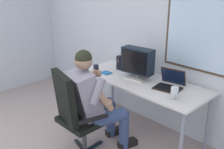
{
  "coord_description": "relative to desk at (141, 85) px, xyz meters",
  "views": [
    {
      "loc": [
        1.99,
        -0.57,
        1.98
      ],
      "look_at": [
        -0.13,
        1.47,
        0.91
      ],
      "focal_mm": 42.76,
      "sensor_mm": 36.0,
      "label": 1
    }
  ],
  "objects": [
    {
      "name": "wine_glass",
      "position": [
        0.61,
        -0.18,
        0.16
      ],
      "size": [
        0.08,
        0.08,
        0.14
      ],
      "color": "silver",
      "rests_on": "desk"
    },
    {
      "name": "crt_monitor",
      "position": [
        -0.07,
        0.01,
        0.3
      ],
      "size": [
        0.43,
        0.24,
        0.4
      ],
      "color": "beige",
      "rests_on": "desk"
    },
    {
      "name": "person_seated",
      "position": [
        -0.12,
        -0.67,
        -0.02
      ],
      "size": [
        0.62,
        0.84,
        1.27
      ],
      "color": "#354776",
      "rests_on": "ground"
    },
    {
      "name": "cd_case",
      "position": [
        -0.5,
        -0.14,
        0.07
      ],
      "size": [
        0.14,
        0.13,
        0.01
      ],
      "color": "#0F64B8",
      "rests_on": "desk"
    },
    {
      "name": "wall_rear",
      "position": [
        0.05,
        0.41,
        0.72
      ],
      "size": [
        5.47,
        0.08,
        2.81
      ],
      "color": "silver",
      "rests_on": "ground"
    },
    {
      "name": "office_chair",
      "position": [
        -0.17,
        -0.92,
        -0.1
      ],
      "size": [
        0.63,
        0.6,
        1.05
      ],
      "color": "black",
      "rests_on": "ground"
    },
    {
      "name": "desk_speaker",
      "position": [
        -0.48,
        0.11,
        0.17
      ],
      "size": [
        0.08,
        0.07,
        0.2
      ],
      "color": "black",
      "rests_on": "desk"
    },
    {
      "name": "desk",
      "position": [
        0.0,
        0.0,
        0.0
      ],
      "size": [
        1.75,
        0.7,
        0.75
      ],
      "color": "gray",
      "rests_on": "ground"
    },
    {
      "name": "coffee_mug",
      "position": [
        -0.68,
        -0.16,
        0.11
      ],
      "size": [
        0.07,
        0.07,
        0.08
      ],
      "color": "black",
      "rests_on": "desk"
    },
    {
      "name": "laptop",
      "position": [
        0.39,
        0.07,
        0.13
      ],
      "size": [
        0.35,
        0.34,
        0.22
      ],
      "color": "black",
      "rests_on": "desk"
    }
  ]
}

